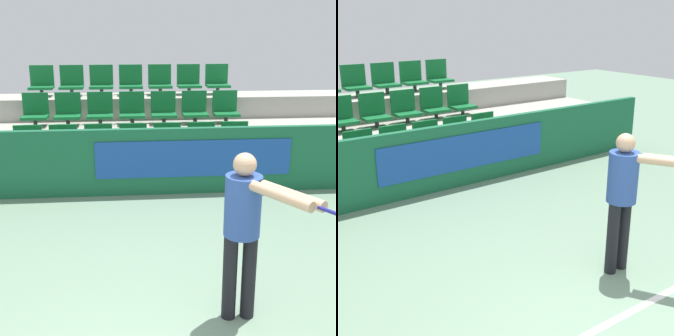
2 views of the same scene
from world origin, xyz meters
TOP-DOWN VIEW (x-y plane):
  - court_baseline at (0.00, 0.37)m, footprint 5.57×0.08m
  - barrier_wall at (0.02, 4.37)m, footprint 10.11×0.14m
  - bleacher_tier_front at (0.00, 4.89)m, footprint 9.71×0.88m
  - bleacher_tier_middle at (0.00, 5.78)m, footprint 9.71×0.88m
  - bleacher_tier_back at (0.00, 6.66)m, footprint 9.71×0.88m
  - stadium_chair_2 at (-0.58, 5.01)m, footprint 0.46×0.38m
  - stadium_chair_3 at (0.00, 5.01)m, footprint 0.46×0.38m
  - stadium_chair_4 at (0.58, 5.01)m, footprint 0.46×0.38m
  - stadium_chair_5 at (1.17, 5.01)m, footprint 0.46×0.38m
  - stadium_chair_6 at (1.75, 5.01)m, footprint 0.46×0.38m
  - stadium_chair_9 at (-0.58, 5.90)m, footprint 0.46×0.38m
  - stadium_chair_10 at (0.00, 5.90)m, footprint 0.46×0.38m
  - stadium_chair_11 at (0.58, 5.90)m, footprint 0.46×0.38m
  - stadium_chair_12 at (1.17, 5.90)m, footprint 0.46×0.38m
  - stadium_chair_13 at (1.75, 5.90)m, footprint 0.46×0.38m
  - stadium_chair_17 at (0.00, 6.78)m, footprint 0.46×0.38m
  - stadium_chair_18 at (0.58, 6.78)m, footprint 0.46×0.38m
  - stadium_chair_19 at (1.17, 6.78)m, footprint 0.46×0.38m
  - stadium_chair_20 at (1.75, 6.78)m, footprint 0.46×0.38m
  - tennis_player at (0.91, 0.94)m, footprint 0.87×1.34m

SIDE VIEW (x-z plane):
  - court_baseline at x=0.00m, z-range 0.00..0.01m
  - bleacher_tier_front at x=0.00m, z-range 0.00..0.42m
  - bleacher_tier_middle at x=0.00m, z-range 0.00..0.83m
  - barrier_wall at x=0.02m, z-range 0.00..1.07m
  - bleacher_tier_back at x=0.00m, z-range 0.00..1.25m
  - stadium_chair_2 at x=-0.58m, z-range 0.38..0.97m
  - stadium_chair_3 at x=0.00m, z-range 0.38..0.97m
  - stadium_chair_4 at x=0.58m, z-range 0.38..0.97m
  - stadium_chair_5 at x=1.17m, z-range 0.38..0.97m
  - stadium_chair_6 at x=1.75m, z-range 0.38..0.97m
  - tennis_player at x=0.91m, z-range 0.19..1.77m
  - stadium_chair_9 at x=-0.58m, z-range 0.80..1.38m
  - stadium_chair_10 at x=0.00m, z-range 0.80..1.38m
  - stadium_chair_11 at x=0.58m, z-range 0.80..1.38m
  - stadium_chair_12 at x=1.17m, z-range 0.80..1.38m
  - stadium_chair_13 at x=1.75m, z-range 0.80..1.38m
  - stadium_chair_17 at x=0.00m, z-range 1.21..1.80m
  - stadium_chair_18 at x=0.58m, z-range 1.21..1.80m
  - stadium_chair_19 at x=1.17m, z-range 1.21..1.80m
  - stadium_chair_20 at x=1.75m, z-range 1.21..1.80m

